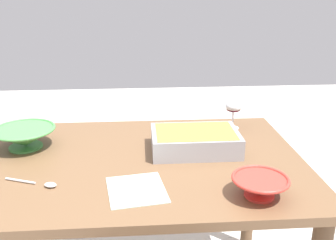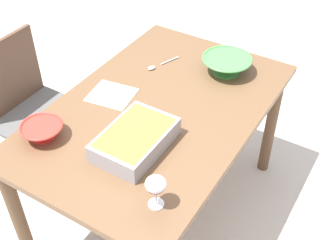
% 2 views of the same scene
% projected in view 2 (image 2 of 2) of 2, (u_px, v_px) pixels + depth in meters
% --- Properties ---
extents(ground_plane, '(8.00, 8.00, 0.00)m').
position_uv_depth(ground_plane, '(159.00, 209.00, 2.58)').
color(ground_plane, beige).
extents(dining_table, '(1.39, 0.91, 0.76)m').
position_uv_depth(dining_table, '(158.00, 125.00, 2.16)').
color(dining_table, brown).
rests_on(dining_table, ground_plane).
extents(chair, '(0.46, 0.42, 0.89)m').
position_uv_depth(chair, '(29.00, 106.00, 2.52)').
color(chair, '#595959').
rests_on(chair, ground_plane).
extents(wine_glass, '(0.08, 0.08, 0.14)m').
position_uv_depth(wine_glass, '(156.00, 186.00, 1.58)').
color(wine_glass, white).
rests_on(wine_glass, dining_table).
extents(casserole_dish, '(0.36, 0.24, 0.09)m').
position_uv_depth(casserole_dish, '(135.00, 139.00, 1.86)').
color(casserole_dish, '#99999E').
rests_on(casserole_dish, dining_table).
extents(mixing_bowl, '(0.19, 0.19, 0.07)m').
position_uv_depth(mixing_bowl, '(42.00, 130.00, 1.91)').
color(mixing_bowl, red).
rests_on(mixing_bowl, dining_table).
extents(small_bowl, '(0.26, 0.26, 0.09)m').
position_uv_depth(small_bowl, '(227.00, 64.00, 2.29)').
color(small_bowl, '#4C994C').
rests_on(small_bowl, dining_table).
extents(serving_spoon, '(0.20, 0.09, 0.01)m').
position_uv_depth(serving_spoon, '(157.00, 66.00, 2.36)').
color(serving_spoon, silver).
rests_on(serving_spoon, dining_table).
extents(napkin, '(0.22, 0.24, 0.00)m').
position_uv_depth(napkin, '(112.00, 95.00, 2.17)').
color(napkin, '#B2CCB7').
rests_on(napkin, dining_table).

